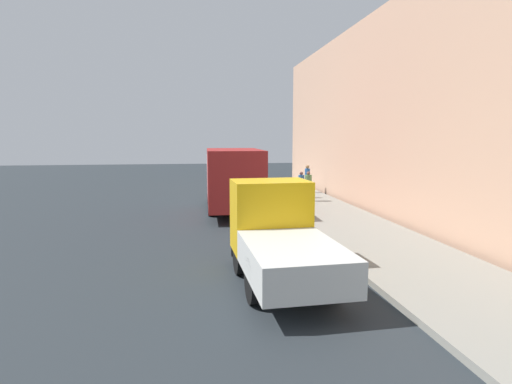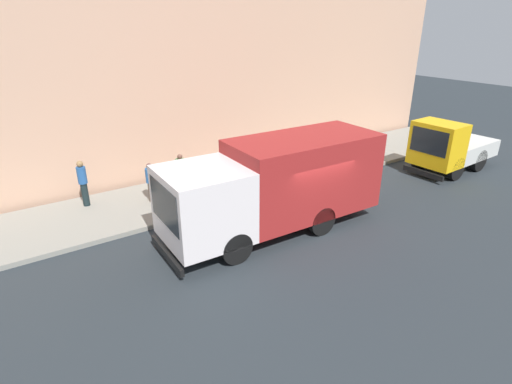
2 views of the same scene
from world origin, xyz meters
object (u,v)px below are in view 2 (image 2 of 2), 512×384
(large_utility_truck, at_px, (277,183))
(pedestrian_third, at_px, (83,182))
(pedestrian_standing, at_px, (151,181))
(pedestrian_walking, at_px, (181,173))
(small_flatbed_truck, at_px, (449,147))

(large_utility_truck, height_order, pedestrian_third, large_utility_truck)
(large_utility_truck, height_order, pedestrian_standing, large_utility_truck)
(large_utility_truck, xyz_separation_m, pedestrian_walking, (4.41, 1.52, -0.69))
(small_flatbed_truck, relative_size, pedestrian_third, 2.69)
(large_utility_truck, bearing_deg, pedestrian_third, 44.98)
(small_flatbed_truck, relative_size, pedestrian_standing, 3.09)
(large_utility_truck, relative_size, pedestrian_walking, 4.65)
(small_flatbed_truck, bearing_deg, large_utility_truck, 89.04)
(pedestrian_walking, xyz_separation_m, pedestrian_third, (0.97, 3.55, 0.09))
(pedestrian_third, bearing_deg, large_utility_truck, 163.83)
(large_utility_truck, bearing_deg, pedestrian_walking, 20.67)
(pedestrian_walking, bearing_deg, pedestrian_standing, -28.80)
(pedestrian_third, bearing_deg, pedestrian_standing, -173.79)
(small_flatbed_truck, bearing_deg, pedestrian_standing, 70.38)
(large_utility_truck, height_order, pedestrian_walking, large_utility_truck)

